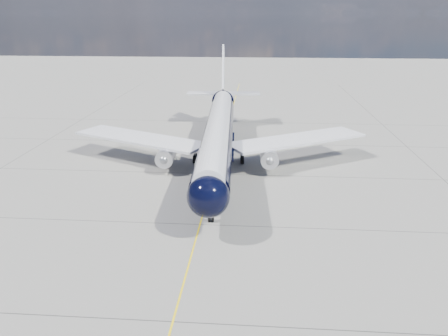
% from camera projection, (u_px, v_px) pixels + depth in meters
% --- Properties ---
extents(ground, '(320.00, 320.00, 0.00)m').
position_uv_depth(ground, '(217.00, 162.00, 63.50)').
color(ground, gray).
rests_on(ground, ground).
extents(taxiway_centerline, '(0.16, 160.00, 0.01)m').
position_uv_depth(taxiway_centerline, '(214.00, 174.00, 58.80)').
color(taxiway_centerline, yellow).
rests_on(taxiway_centerline, ground).
extents(main_airliner, '(42.97, 52.33, 15.12)m').
position_uv_depth(main_airliner, '(218.00, 131.00, 61.70)').
color(main_airliner, black).
rests_on(main_airliner, ground).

